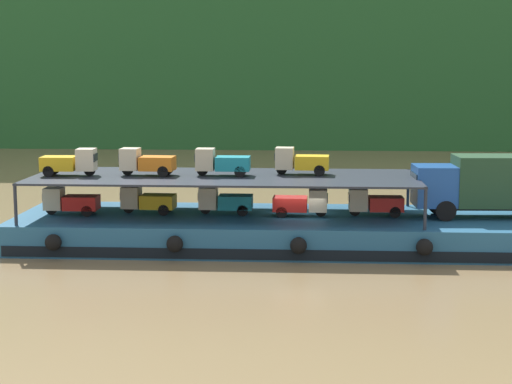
# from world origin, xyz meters

# --- Properties ---
(ground_plane) EXTENTS (400.00, 400.00, 0.00)m
(ground_plane) POSITION_xyz_m (0.00, 0.00, 0.00)
(ground_plane) COLOR olive
(cargo_barge) EXTENTS (28.55, 8.33, 1.50)m
(cargo_barge) POSITION_xyz_m (-0.00, -0.04, 0.75)
(cargo_barge) COLOR #23567A
(cargo_barge) RESTS_ON ground
(covered_lorry) EXTENTS (7.93, 2.57, 3.10)m
(covered_lorry) POSITION_xyz_m (9.29, 0.16, 3.19)
(covered_lorry) COLOR #1E4C99
(covered_lorry) RESTS_ON cargo_barge
(cargo_rack) EXTENTS (19.35, 6.91, 2.00)m
(cargo_rack) POSITION_xyz_m (-3.80, 0.00, 3.44)
(cargo_rack) COLOR #232833
(cargo_rack) RESTS_ON cargo_barge
(mini_truck_lower_stern) EXTENTS (2.76, 1.23, 1.38)m
(mini_truck_lower_stern) POSITION_xyz_m (-11.62, -0.38, 2.19)
(mini_truck_lower_stern) COLOR red
(mini_truck_lower_stern) RESTS_ON cargo_barge
(mini_truck_lower_aft) EXTENTS (2.79, 1.29, 1.38)m
(mini_truck_lower_aft) POSITION_xyz_m (-7.79, 0.25, 2.19)
(mini_truck_lower_aft) COLOR gold
(mini_truck_lower_aft) RESTS_ON cargo_barge
(mini_truck_lower_mid) EXTENTS (2.75, 1.21, 1.38)m
(mini_truck_lower_mid) POSITION_xyz_m (-3.82, 0.31, 2.19)
(mini_truck_lower_mid) COLOR teal
(mini_truck_lower_mid) RESTS_ON cargo_barge
(mini_truck_lower_fore) EXTENTS (2.77, 1.25, 1.38)m
(mini_truck_lower_fore) POSITION_xyz_m (0.08, -0.10, 2.19)
(mini_truck_lower_fore) COLOR red
(mini_truck_lower_fore) RESTS_ON cargo_barge
(mini_truck_lower_bow) EXTENTS (2.76, 1.23, 1.38)m
(mini_truck_lower_bow) POSITION_xyz_m (3.77, 0.26, 2.19)
(mini_truck_lower_bow) COLOR red
(mini_truck_lower_bow) RESTS_ON cargo_barge
(mini_truck_upper_stern) EXTENTS (2.77, 1.26, 1.38)m
(mini_truck_upper_stern) POSITION_xyz_m (-11.57, -0.39, 4.19)
(mini_truck_upper_stern) COLOR gold
(mini_truck_upper_stern) RESTS_ON cargo_rack
(mini_truck_upper_mid) EXTENTS (2.79, 1.29, 1.38)m
(mini_truck_upper_mid) POSITION_xyz_m (-7.74, -0.08, 4.19)
(mini_truck_upper_mid) COLOR orange
(mini_truck_upper_mid) RESTS_ON cargo_rack
(mini_truck_upper_fore) EXTENTS (2.75, 1.21, 1.38)m
(mini_truck_upper_fore) POSITION_xyz_m (-3.94, 0.08, 4.19)
(mini_truck_upper_fore) COLOR teal
(mini_truck_upper_fore) RESTS_ON cargo_rack
(mini_truck_upper_bow) EXTENTS (2.79, 1.29, 1.38)m
(mini_truck_upper_bow) POSITION_xyz_m (0.04, 0.80, 4.19)
(mini_truck_upper_bow) COLOR gold
(mini_truck_upper_bow) RESTS_ON cargo_rack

